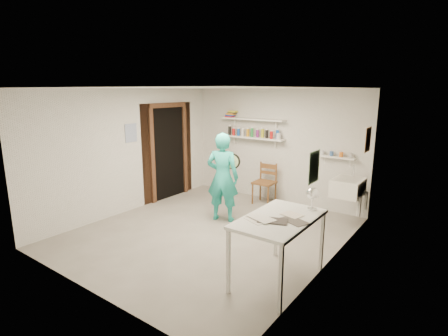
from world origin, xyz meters
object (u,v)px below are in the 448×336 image
Objects in this scene: wooden_chair at (264,183)px; work_table at (278,249)px; belfast_sink at (348,187)px; wall_clock at (233,161)px; desk_lamp at (313,193)px; man at (223,177)px.

wooden_chair reaches higher than work_table.
wooden_chair reaches higher than belfast_sink.
work_table is (1.68, -2.59, -0.03)m from wooden_chair.
wall_clock reaches higher than belfast_sink.
wall_clock is at bearing 139.18° from work_table.
desk_lamp reaches higher than work_table.
man is at bearing -150.35° from belfast_sink.
wall_clock is 1.85× the size of desk_lamp.
wall_clock is 0.23× the size of work_table.
wooden_chair is at bearing -115.54° from man.
wall_clock reaches higher than desk_lamp.
belfast_sink is at bearing 87.37° from work_table.
belfast_sink is 1.93m from desk_lamp.
wall_clock is at bearing -154.38° from belfast_sink.
desk_lamp is at bearing -46.36° from wall_clock.
belfast_sink is 2.05× the size of wall_clock.
wall_clock is (-1.86, -0.89, 0.39)m from belfast_sink.
desk_lamp is (0.21, 0.51, 0.64)m from work_table.
desk_lamp is at bearing -49.84° from wooden_chair.
work_table is at bearing -60.08° from wall_clock.
wooden_chair is (0.07, 1.08, -0.63)m from wall_clock.
man reaches higher than belfast_sink.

